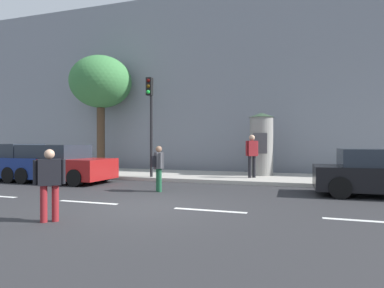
# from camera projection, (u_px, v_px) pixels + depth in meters

# --- Properties ---
(ground_plane) EXTENTS (80.00, 80.00, 0.00)m
(ground_plane) POSITION_uv_depth(u_px,v_px,m) (145.00, 206.00, 8.64)
(ground_plane) COLOR #2B2B2D
(sidewalk_curb) EXTENTS (36.00, 4.00, 0.15)m
(sidewalk_curb) POSITION_uv_depth(u_px,v_px,m) (214.00, 177.00, 15.28)
(sidewalk_curb) COLOR #B2ADA3
(sidewalk_curb) RESTS_ON ground_plane
(lane_markings) EXTENTS (25.80, 0.16, 0.01)m
(lane_markings) POSITION_uv_depth(u_px,v_px,m) (145.00, 206.00, 8.64)
(lane_markings) COLOR silver
(lane_markings) RESTS_ON ground_plane
(building_backdrop) EXTENTS (36.00, 5.00, 9.73)m
(building_backdrop) POSITION_uv_depth(u_px,v_px,m) (236.00, 88.00, 19.99)
(building_backdrop) COLOR gray
(building_backdrop) RESTS_ON ground_plane
(traffic_light) EXTENTS (0.24, 0.45, 4.21)m
(traffic_light) POSITION_uv_depth(u_px,v_px,m) (150.00, 110.00, 14.33)
(traffic_light) COLOR black
(traffic_light) RESTS_ON sidewalk_curb
(poster_column) EXTENTS (1.14, 1.14, 2.81)m
(poster_column) POSITION_uv_depth(u_px,v_px,m) (261.00, 143.00, 15.26)
(poster_column) COLOR gray
(poster_column) RESTS_ON sidewalk_curb
(street_tree) EXTENTS (3.37, 3.37, 6.24)m
(street_tree) POSITION_uv_depth(u_px,v_px,m) (101.00, 83.00, 18.63)
(street_tree) COLOR #4C3826
(street_tree) RESTS_ON sidewalk_curb
(pedestrian_tallest) EXTENTS (0.49, 0.48, 1.50)m
(pedestrian_tallest) POSITION_uv_depth(u_px,v_px,m) (49.00, 180.00, 6.96)
(pedestrian_tallest) COLOR maroon
(pedestrian_tallest) RESTS_ON ground_plane
(pedestrian_with_bag) EXTENTS (0.51, 0.50, 1.51)m
(pedestrian_with_bag) POSITION_uv_depth(u_px,v_px,m) (158.00, 165.00, 11.17)
(pedestrian_with_bag) COLOR #1E5938
(pedestrian_with_bag) RESTS_ON ground_plane
(pedestrian_in_red_top) EXTENTS (0.48, 0.43, 1.79)m
(pedestrian_in_red_top) POSITION_uv_depth(u_px,v_px,m) (252.00, 152.00, 14.09)
(pedestrian_in_red_top) COLOR black
(pedestrian_in_red_top) RESTS_ON sidewalk_curb
(parked_car_blue) EXTENTS (4.65, 2.17, 1.56)m
(parked_car_blue) POSITION_uv_depth(u_px,v_px,m) (11.00, 163.00, 14.63)
(parked_car_blue) COLOR navy
(parked_car_blue) RESTS_ON ground_plane
(parked_car_silver) EXTENTS (4.64, 2.12, 1.53)m
(parked_car_silver) POSITION_uv_depth(u_px,v_px,m) (56.00, 164.00, 13.81)
(parked_car_silver) COLOR maroon
(parked_car_silver) RESTS_ON ground_plane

